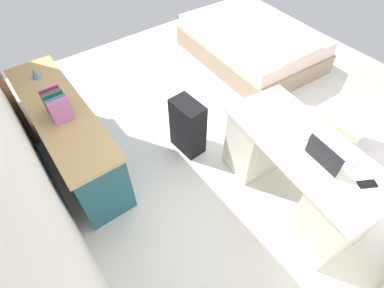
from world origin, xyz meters
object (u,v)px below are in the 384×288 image
object	(u,v)px
computer_mouse	(305,137)
cell_phone_near_laptop	(367,184)
bed	(252,43)
laptop	(327,157)
credenza	(70,135)
figurine_small	(35,73)
desk	(296,171)
office_chair	(349,118)
suitcase_black	(188,127)

from	to	relation	value
computer_mouse	cell_phone_near_laptop	size ratio (longest dim) A/B	0.74
bed	laptop	world-z (taller)	laptop
cell_phone_near_laptop	credenza	bearing A→B (deg)	64.56
credenza	laptop	bearing A→B (deg)	-141.97
laptop	figurine_small	world-z (taller)	laptop
credenza	computer_mouse	world-z (taller)	computer_mouse
computer_mouse	cell_phone_near_laptop	world-z (taller)	computer_mouse
desk	cell_phone_near_laptop	bearing A→B (deg)	-174.83
office_chair	suitcase_black	size ratio (longest dim) A/B	1.49
office_chair	computer_mouse	xyz separation A→B (m)	(-0.05, 0.90, 0.34)
bed	cell_phone_near_laptop	world-z (taller)	cell_phone_near_laptop
suitcase_black	computer_mouse	xyz separation A→B (m)	(-1.02, -0.45, 0.45)
desk	office_chair	bearing A→B (deg)	-82.88
bed	cell_phone_near_laptop	bearing A→B (deg)	151.37
suitcase_black	figurine_small	size ratio (longest dim) A/B	5.75
credenza	computer_mouse	size ratio (longest dim) A/B	18.00
cell_phone_near_laptop	laptop	bearing A→B (deg)	42.14
cell_phone_near_laptop	bed	bearing A→B (deg)	0.94
computer_mouse	desk	bearing A→B (deg)	153.62
credenza	suitcase_black	bearing A→B (deg)	-118.21
bed	laptop	xyz separation A→B (m)	(-2.16, 1.42, 0.55)
bed	cell_phone_near_laptop	distance (m)	2.87
computer_mouse	credenza	bearing A→B (deg)	49.76
bed	figurine_small	size ratio (longest dim) A/B	17.88
bed	computer_mouse	size ratio (longest dim) A/B	19.67
desk	suitcase_black	distance (m)	1.17
suitcase_black	laptop	world-z (taller)	laptop
credenza	cell_phone_near_laptop	size ratio (longest dim) A/B	13.24
desk	laptop	xyz separation A→B (m)	(-0.19, 0.03, 0.41)
desk	computer_mouse	world-z (taller)	computer_mouse
laptop	cell_phone_near_laptop	bearing A→B (deg)	-167.44
desk	office_chair	world-z (taller)	office_chair
desk	laptop	distance (m)	0.45
cell_phone_near_laptop	figurine_small	bearing A→B (deg)	58.62
office_chair	figurine_small	size ratio (longest dim) A/B	8.55
credenza	figurine_small	bearing A→B (deg)	0.16
bed	computer_mouse	bearing A→B (deg)	144.60
desk	credenza	bearing A→B (deg)	41.51
suitcase_black	computer_mouse	bearing A→B (deg)	-159.67
figurine_small	suitcase_black	bearing A→B (deg)	-136.94
laptop	figurine_small	distance (m)	2.80
laptop	credenza	bearing A→B (deg)	38.03
laptop	cell_phone_near_laptop	size ratio (longest dim) A/B	2.44
suitcase_black	credenza	bearing A→B (deg)	58.12
credenza	figurine_small	size ratio (longest dim) A/B	16.36
cell_phone_near_laptop	suitcase_black	bearing A→B (deg)	45.56
desk	suitcase_black	bearing A→B (deg)	20.65
computer_mouse	cell_phone_near_laptop	bearing A→B (deg)	-173.64
desk	laptop	bearing A→B (deg)	172.24
desk	figurine_small	size ratio (longest dim) A/B	13.66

